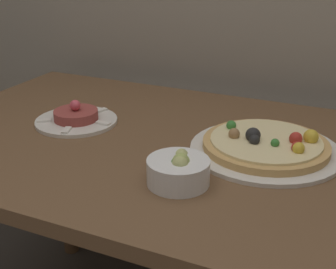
{
  "coord_description": "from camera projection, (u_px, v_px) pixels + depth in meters",
  "views": [
    {
      "loc": [
        0.39,
        -0.56,
        1.24
      ],
      "look_at": [
        -0.04,
        0.37,
        0.81
      ],
      "focal_mm": 50.0,
      "sensor_mm": 36.0,
      "label": 1
    }
  ],
  "objects": [
    {
      "name": "tartare_plate",
      "position": [
        76.0,
        118.0,
        1.29
      ],
      "size": [
        0.22,
        0.22,
        0.07
      ],
      "color": "silver",
      "rests_on": "dining_table"
    },
    {
      "name": "pizza_plate",
      "position": [
        266.0,
        146.0,
        1.11
      ],
      "size": [
        0.36,
        0.36,
        0.06
      ],
      "color": "silver",
      "rests_on": "dining_table"
    },
    {
      "name": "dining_table",
      "position": [
        188.0,
        178.0,
        1.19
      ],
      "size": [
        1.47,
        0.84,
        0.77
      ],
      "color": "brown",
      "rests_on": "ground_plane"
    },
    {
      "name": "small_bowl",
      "position": [
        178.0,
        171.0,
        0.96
      ],
      "size": [
        0.13,
        0.13,
        0.07
      ],
      "color": "white",
      "rests_on": "dining_table"
    }
  ]
}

